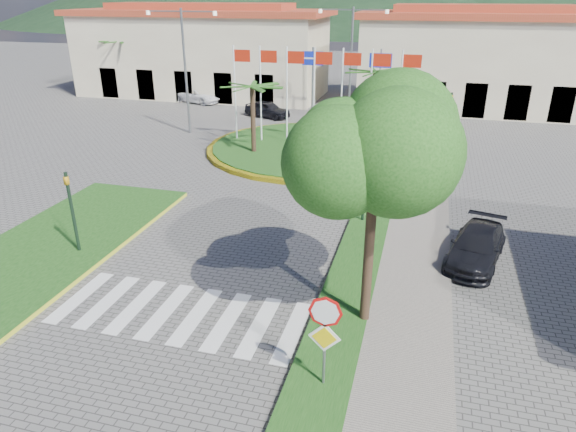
% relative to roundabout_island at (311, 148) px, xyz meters
% --- Properties ---
extents(ground, '(160.00, 160.00, 0.00)m').
position_rel_roundabout_island_xyz_m(ground, '(-0.00, -22.00, -0.18)').
color(ground, '#65625F').
rests_on(ground, ground).
extents(sidewalk_right, '(4.00, 28.00, 0.15)m').
position_rel_roundabout_island_xyz_m(sidewalk_right, '(6.00, -20.00, -0.10)').
color(sidewalk_right, gray).
rests_on(sidewalk_right, ground).
extents(verge_right, '(1.60, 28.00, 0.18)m').
position_rel_roundabout_island_xyz_m(verge_right, '(4.80, -20.00, -0.09)').
color(verge_right, '#184313').
rests_on(verge_right, ground).
extents(median_left, '(5.00, 14.00, 0.18)m').
position_rel_roundabout_island_xyz_m(median_left, '(-6.50, -16.00, -0.09)').
color(median_left, '#184313').
rests_on(median_left, ground).
extents(crosswalk, '(8.00, 3.00, 0.01)m').
position_rel_roundabout_island_xyz_m(crosswalk, '(-0.00, -18.00, -0.17)').
color(crosswalk, silver).
rests_on(crosswalk, ground).
extents(roundabout_island, '(12.70, 12.70, 6.00)m').
position_rel_roundabout_island_xyz_m(roundabout_island, '(0.00, 0.00, 0.00)').
color(roundabout_island, yellow).
rests_on(roundabout_island, ground).
extents(stop_sign, '(0.80, 0.11, 2.65)m').
position_rel_roundabout_island_xyz_m(stop_sign, '(4.90, -20.04, 1.61)').
color(stop_sign, slate).
rests_on(stop_sign, ground).
extents(deciduous_tree, '(3.60, 3.60, 6.80)m').
position_rel_roundabout_island_xyz_m(deciduous_tree, '(5.50, -17.00, 5.00)').
color(deciduous_tree, black).
rests_on(deciduous_tree, ground).
extents(traffic_light_left, '(0.15, 0.18, 3.20)m').
position_rel_roundabout_island_xyz_m(traffic_light_left, '(-5.20, -15.50, 1.77)').
color(traffic_light_left, black).
rests_on(traffic_light_left, ground).
extents(traffic_light_right, '(0.15, 0.18, 3.20)m').
position_rel_roundabout_island_xyz_m(traffic_light_right, '(4.50, -10.00, 1.77)').
color(traffic_light_right, black).
rests_on(traffic_light_right, ground).
extents(traffic_light_far, '(0.18, 0.15, 3.20)m').
position_rel_roundabout_island_xyz_m(traffic_light_far, '(8.00, 4.00, 1.77)').
color(traffic_light_far, black).
rests_on(traffic_light_far, ground).
extents(direction_sign_west, '(1.60, 0.14, 5.20)m').
position_rel_roundabout_island_xyz_m(direction_sign_west, '(-2.00, 8.97, 3.35)').
color(direction_sign_west, slate).
rests_on(direction_sign_west, ground).
extents(direction_sign_east, '(1.60, 0.14, 5.20)m').
position_rel_roundabout_island_xyz_m(direction_sign_east, '(3.00, 8.97, 3.35)').
color(direction_sign_east, slate).
rests_on(direction_sign_east, ground).
extents(street_lamp_centre, '(4.80, 0.16, 8.00)m').
position_rel_roundabout_island_xyz_m(street_lamp_centre, '(1.00, 8.00, 4.32)').
color(street_lamp_centre, slate).
rests_on(street_lamp_centre, ground).
extents(street_lamp_west, '(4.80, 0.16, 8.00)m').
position_rel_roundabout_island_xyz_m(street_lamp_west, '(-9.00, 2.00, 4.32)').
color(street_lamp_west, slate).
rests_on(street_lamp_west, ground).
extents(building_left, '(23.32, 9.54, 8.05)m').
position_rel_roundabout_island_xyz_m(building_left, '(-14.00, 16.00, 3.73)').
color(building_left, beige).
rests_on(building_left, ground).
extents(building_right, '(19.08, 9.54, 8.05)m').
position_rel_roundabout_island_xyz_m(building_right, '(10.00, 16.00, 3.73)').
color(building_right, beige).
rests_on(building_right, ground).
extents(white_van, '(4.75, 3.22, 1.21)m').
position_rel_roundabout_island_xyz_m(white_van, '(-12.82, 11.97, 0.43)').
color(white_van, white).
rests_on(white_van, ground).
extents(car_dark_a, '(3.94, 2.58, 1.25)m').
position_rel_roundabout_island_xyz_m(car_dark_a, '(-5.30, 8.00, 0.45)').
color(car_dark_a, black).
rests_on(car_dark_a, ground).
extents(car_dark_b, '(3.34, 1.44, 1.07)m').
position_rel_roundabout_island_xyz_m(car_dark_b, '(2.00, 13.68, 0.36)').
color(car_dark_b, black).
rests_on(car_dark_b, ground).
extents(car_side_right, '(2.57, 4.35, 1.18)m').
position_rel_roundabout_island_xyz_m(car_side_right, '(8.83, -12.21, 0.42)').
color(car_side_right, black).
rests_on(car_side_right, ground).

